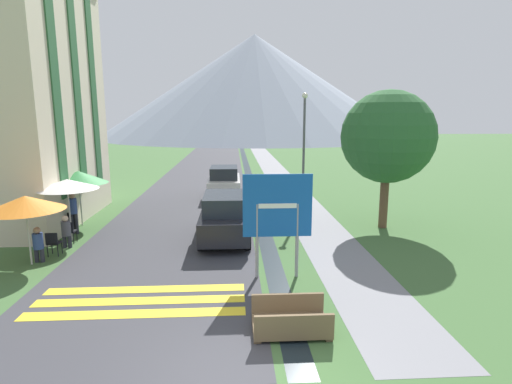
{
  "coord_description": "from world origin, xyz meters",
  "views": [
    {
      "loc": [
        -0.04,
        -6.37,
        4.74
      ],
      "look_at": [
        0.89,
        10.0,
        1.62
      ],
      "focal_mm": 28.0,
      "sensor_mm": 36.0,
      "label": 1
    }
  ],
  "objects_px": {
    "hotel_building": "(15,78)",
    "person_standing_terrace": "(73,210)",
    "cafe_umbrella_middle_white": "(67,184)",
    "person_seated_near": "(66,230)",
    "cafe_chair_far_left": "(71,220)",
    "cafe_umbrella_front_orange": "(25,203)",
    "tree_by_path": "(388,137)",
    "cafe_chair_near_left": "(53,242)",
    "person_seated_far": "(38,243)",
    "cafe_chair_middle": "(69,230)",
    "parked_car_far": "(224,182)",
    "parked_car_near": "(225,216)",
    "footbridge": "(291,321)",
    "cafe_umbrella_rear_green": "(78,177)",
    "streetlamp": "(304,143)",
    "road_sign": "(277,212)"
  },
  "relations": [
    {
      "from": "footbridge",
      "to": "parked_car_near",
      "type": "xyz_separation_m",
      "value": [
        -1.6,
        6.9,
        0.68
      ]
    },
    {
      "from": "cafe_chair_far_left",
      "to": "cafe_umbrella_front_orange",
      "type": "bearing_deg",
      "value": -79.37
    },
    {
      "from": "cafe_chair_middle",
      "to": "parked_car_far",
      "type": "bearing_deg",
      "value": 73.76
    },
    {
      "from": "cafe_chair_near_left",
      "to": "cafe_umbrella_middle_white",
      "type": "distance_m",
      "value": 2.47
    },
    {
      "from": "hotel_building",
      "to": "parked_car_far",
      "type": "height_order",
      "value": "hotel_building"
    },
    {
      "from": "cafe_chair_middle",
      "to": "cafe_umbrella_middle_white",
      "type": "height_order",
      "value": "cafe_umbrella_middle_white"
    },
    {
      "from": "hotel_building",
      "to": "streetlamp",
      "type": "distance_m",
      "value": 13.23
    },
    {
      "from": "cafe_chair_near_left",
      "to": "tree_by_path",
      "type": "distance_m",
      "value": 13.39
    },
    {
      "from": "person_seated_near",
      "to": "tree_by_path",
      "type": "relative_size",
      "value": 0.21
    },
    {
      "from": "parked_car_near",
      "to": "cafe_umbrella_rear_green",
      "type": "height_order",
      "value": "cafe_umbrella_rear_green"
    },
    {
      "from": "hotel_building",
      "to": "person_seated_far",
      "type": "xyz_separation_m",
      "value": [
        2.94,
        -5.48,
        -5.7
      ]
    },
    {
      "from": "road_sign",
      "to": "person_standing_terrace",
      "type": "distance_m",
      "value": 9.25
    },
    {
      "from": "hotel_building",
      "to": "person_standing_terrace",
      "type": "xyz_separation_m",
      "value": [
        2.84,
        -2.24,
        -5.39
      ]
    },
    {
      "from": "person_standing_terrace",
      "to": "streetlamp",
      "type": "height_order",
      "value": "streetlamp"
    },
    {
      "from": "cafe_umbrella_front_orange",
      "to": "cafe_umbrella_rear_green",
      "type": "relative_size",
      "value": 0.97
    },
    {
      "from": "parked_car_far",
      "to": "cafe_chair_far_left",
      "type": "relative_size",
      "value": 4.72
    },
    {
      "from": "parked_car_far",
      "to": "cafe_umbrella_rear_green",
      "type": "relative_size",
      "value": 1.64
    },
    {
      "from": "hotel_building",
      "to": "parked_car_near",
      "type": "height_order",
      "value": "hotel_building"
    },
    {
      "from": "hotel_building",
      "to": "person_seated_far",
      "type": "height_order",
      "value": "hotel_building"
    },
    {
      "from": "cafe_umbrella_front_orange",
      "to": "person_standing_terrace",
      "type": "relative_size",
      "value": 1.41
    },
    {
      "from": "cafe_umbrella_middle_white",
      "to": "person_seated_near",
      "type": "bearing_deg",
      "value": -77.61
    },
    {
      "from": "hotel_building",
      "to": "cafe_umbrella_middle_white",
      "type": "distance_m",
      "value": 6.03
    },
    {
      "from": "cafe_chair_middle",
      "to": "tree_by_path",
      "type": "distance_m",
      "value": 13.17
    },
    {
      "from": "cafe_umbrella_middle_white",
      "to": "cafe_chair_far_left",
      "type": "bearing_deg",
      "value": 111.57
    },
    {
      "from": "parked_car_far",
      "to": "person_seated_near",
      "type": "height_order",
      "value": "parked_car_far"
    },
    {
      "from": "cafe_umbrella_middle_white",
      "to": "cafe_umbrella_rear_green",
      "type": "distance_m",
      "value": 2.22
    },
    {
      "from": "hotel_building",
      "to": "person_standing_terrace",
      "type": "relative_size",
      "value": 7.01
    },
    {
      "from": "road_sign",
      "to": "cafe_umbrella_rear_green",
      "type": "height_order",
      "value": "road_sign"
    },
    {
      "from": "person_standing_terrace",
      "to": "parked_car_near",
      "type": "bearing_deg",
      "value": -9.88
    },
    {
      "from": "road_sign",
      "to": "cafe_chair_near_left",
      "type": "distance_m",
      "value": 7.92
    },
    {
      "from": "cafe_chair_near_left",
      "to": "person_seated_near",
      "type": "xyz_separation_m",
      "value": [
        0.1,
        0.88,
        0.16
      ]
    },
    {
      "from": "parked_car_near",
      "to": "parked_car_far",
      "type": "distance_m",
      "value": 8.42
    },
    {
      "from": "cafe_chair_near_left",
      "to": "person_standing_terrace",
      "type": "bearing_deg",
      "value": 100.85
    },
    {
      "from": "hotel_building",
      "to": "cafe_umbrella_front_orange",
      "type": "relative_size",
      "value": 4.98
    },
    {
      "from": "hotel_building",
      "to": "cafe_umbrella_middle_white",
      "type": "relative_size",
      "value": 4.93
    },
    {
      "from": "person_seated_far",
      "to": "cafe_chair_near_left",
      "type": "bearing_deg",
      "value": 68.5
    },
    {
      "from": "parked_car_near",
      "to": "cafe_chair_middle",
      "type": "height_order",
      "value": "parked_car_near"
    },
    {
      "from": "cafe_chair_middle",
      "to": "cafe_umbrella_front_orange",
      "type": "distance_m",
      "value": 2.66
    },
    {
      "from": "cafe_chair_near_left",
      "to": "tree_by_path",
      "type": "relative_size",
      "value": 0.15
    },
    {
      "from": "cafe_chair_middle",
      "to": "parked_car_near",
      "type": "bearing_deg",
      "value": 19.08
    },
    {
      "from": "hotel_building",
      "to": "footbridge",
      "type": "bearing_deg",
      "value": -43.95
    },
    {
      "from": "hotel_building",
      "to": "cafe_umbrella_rear_green",
      "type": "xyz_separation_m",
      "value": [
        2.66,
        -0.94,
        -4.22
      ]
    },
    {
      "from": "footbridge",
      "to": "parked_car_far",
      "type": "xyz_separation_m",
      "value": [
        -1.8,
        15.32,
        0.68
      ]
    },
    {
      "from": "cafe_chair_far_left",
      "to": "cafe_umbrella_middle_white",
      "type": "relative_size",
      "value": 0.35
    },
    {
      "from": "footbridge",
      "to": "cafe_umbrella_rear_green",
      "type": "height_order",
      "value": "cafe_umbrella_rear_green"
    },
    {
      "from": "parked_car_far",
      "to": "person_standing_terrace",
      "type": "distance_m",
      "value": 9.45
    },
    {
      "from": "road_sign",
      "to": "cafe_chair_middle",
      "type": "height_order",
      "value": "road_sign"
    },
    {
      "from": "cafe_umbrella_front_orange",
      "to": "person_seated_far",
      "type": "height_order",
      "value": "cafe_umbrella_front_orange"
    },
    {
      "from": "cafe_chair_middle",
      "to": "person_seated_near",
      "type": "height_order",
      "value": "person_seated_near"
    },
    {
      "from": "person_seated_near",
      "to": "streetlamp",
      "type": "relative_size",
      "value": 0.21
    }
  ]
}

